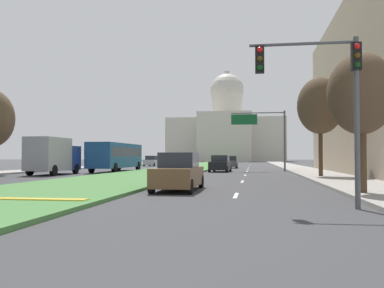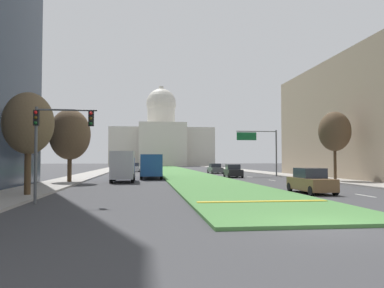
{
  "view_description": "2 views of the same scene",
  "coord_description": "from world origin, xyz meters",
  "views": [
    {
      "loc": [
        8.9,
        -5.86,
        1.57
      ],
      "look_at": [
        -1.38,
        63.94,
        3.7
      ],
      "focal_mm": 39.32,
      "sensor_mm": 36.0,
      "label": 1
    },
    {
      "loc": [
        -6.16,
        -12.58,
        2.36
      ],
      "look_at": [
        1.8,
        52.74,
        5.0
      ],
      "focal_mm": 36.21,
      "sensor_mm": 36.0,
      "label": 2
    }
  ],
  "objects": [
    {
      "name": "sedan_lead_stopped",
      "position": [
        5.42,
        13.46,
        0.82
      ],
      "size": [
        1.87,
        4.66,
        1.76
      ],
      "color": "brown",
      "rests_on": "ground_plane"
    },
    {
      "name": "ground_plane",
      "position": [
        0.0,
        68.13,
        0.0
      ],
      "size": [
        299.79,
        299.79,
        0.0
      ],
      "primitive_type": "plane",
      "color": "#3D3D3F"
    },
    {
      "name": "grass_median",
      "position": [
        0.0,
        61.32,
        0.07
      ],
      "size": [
        7.75,
        122.64,
        0.14
      ],
      "primitive_type": "cube",
      "color": "#4C8442",
      "rests_on": "ground_plane"
    },
    {
      "name": "street_tree_left_near",
      "position": [
        -13.53,
        13.0,
        4.63
      ],
      "size": [
        3.15,
        3.15,
        6.64
      ],
      "color": "#4C3823",
      "rests_on": "ground_plane"
    },
    {
      "name": "sidewalk_left",
      "position": [
        -14.47,
        54.51,
        0.07
      ],
      "size": [
        4.0,
        122.64,
        0.15
      ],
      "primitive_type": "cube",
      "color": "#9E9991",
      "rests_on": "ground_plane"
    },
    {
      "name": "capitol_building",
      "position": [
        0.0,
        135.38,
        9.23
      ],
      "size": [
        37.73,
        28.12,
        30.62
      ],
      "color": "beige",
      "rests_on": "ground_plane"
    },
    {
      "name": "street_tree_left_mid",
      "position": [
        -13.66,
        27.41,
        4.86
      ],
      "size": [
        4.07,
        4.07,
        7.43
      ],
      "color": "#4C3823",
      "rests_on": "ground_plane"
    },
    {
      "name": "traffic_light_near_left",
      "position": [
        -11.13,
        8.97,
        3.8
      ],
      "size": [
        3.34,
        0.35,
        5.2
      ],
      "color": "#515456",
      "rests_on": "ground_plane"
    },
    {
      "name": "sedan_far_horizon",
      "position": [
        -8.09,
        62.98,
        0.81
      ],
      "size": [
        1.95,
        4.65,
        1.72
      ],
      "color": "#BCBCC1",
      "rests_on": "ground_plane"
    },
    {
      "name": "street_tree_right_mid",
      "position": [
        13.77,
        26.13,
        5.32
      ],
      "size": [
        3.36,
        3.36,
        7.44
      ],
      "color": "#4C3823",
      "rests_on": "ground_plane"
    },
    {
      "name": "sedan_midblock",
      "position": [
        5.45,
        37.74,
        0.81
      ],
      "size": [
        2.13,
        4.58,
        1.72
      ],
      "color": "black",
      "rests_on": "ground_plane"
    },
    {
      "name": "lane_dashes_right",
      "position": [
        8.17,
        43.22,
        0.0
      ],
      "size": [
        0.16,
        65.39,
        0.01
      ],
      "color": "silver",
      "rests_on": "ground_plane"
    },
    {
      "name": "overhead_guide_sign",
      "position": [
        9.98,
        39.87,
        4.66
      ],
      "size": [
        5.82,
        0.2,
        6.5
      ],
      "color": "#515456",
      "rests_on": "ground_plane"
    },
    {
      "name": "sidewalk_right",
      "position": [
        14.47,
        54.51,
        0.07
      ],
      "size": [
        4.0,
        122.64,
        0.15
      ],
      "primitive_type": "cube",
      "color": "#9E9991",
      "rests_on": "ground_plane"
    },
    {
      "name": "city_bus",
      "position": [
        -5.42,
        36.66,
        1.77
      ],
      "size": [
        2.62,
        11.0,
        2.95
      ],
      "color": "#1E4C8C",
      "rests_on": "ground_plane"
    },
    {
      "name": "box_truck_delivery",
      "position": [
        -8.44,
        28.6,
        1.68
      ],
      "size": [
        2.4,
        6.4,
        3.2
      ],
      "color": "navy",
      "rests_on": "ground_plane"
    },
    {
      "name": "sedan_distant",
      "position": [
        5.68,
        52.21,
        0.79
      ],
      "size": [
        2.03,
        4.72,
        1.68
      ],
      "color": "#4C5156",
      "rests_on": "ground_plane"
    },
    {
      "name": "median_curb_nose",
      "position": [
        0.0,
        7.27,
        0.16
      ],
      "size": [
        6.97,
        0.5,
        0.04
      ],
      "primitive_type": "cube",
      "color": "gold",
      "rests_on": "grass_median"
    }
  ]
}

